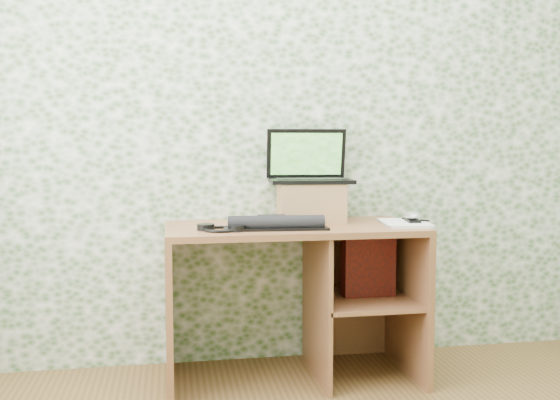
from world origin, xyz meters
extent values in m
plane|color=white|center=(0.00, 1.75, 1.30)|extent=(3.50, 0.00, 3.50)
cube|color=brown|center=(0.00, 1.44, 0.73)|extent=(1.20, 0.60, 0.03)
cube|color=brown|center=(-0.58, 1.44, 0.36)|extent=(0.03, 0.60, 0.72)
cube|color=brown|center=(0.58, 1.44, 0.36)|extent=(0.03, 0.60, 0.72)
cube|color=brown|center=(0.12, 1.44, 0.36)|extent=(0.02, 0.56, 0.72)
cube|color=brown|center=(0.35, 1.44, 0.38)|extent=(0.46, 0.56, 0.02)
cube|color=brown|center=(0.36, 1.73, 0.36)|extent=(0.48, 0.02, 0.72)
cube|color=olive|center=(0.12, 1.58, 0.85)|extent=(0.34, 0.29, 0.19)
cube|color=black|center=(0.12, 1.58, 0.95)|extent=(0.43, 0.31, 0.02)
cube|color=black|center=(0.12, 1.57, 0.96)|extent=(0.36, 0.18, 0.00)
cube|color=black|center=(0.12, 1.70, 1.09)|extent=(0.41, 0.10, 0.25)
cube|color=#255E1A|center=(0.12, 1.69, 1.09)|extent=(0.37, 0.08, 0.21)
cube|color=black|center=(-0.10, 1.40, 0.77)|extent=(0.43, 0.18, 0.03)
cube|color=black|center=(-0.10, 1.40, 0.78)|extent=(0.14, 0.14, 0.05)
cylinder|color=black|center=(-0.10, 1.29, 0.78)|extent=(0.44, 0.10, 0.07)
cube|color=black|center=(-0.10, 1.28, 0.76)|extent=(0.48, 0.13, 0.01)
torus|color=black|center=(-0.35, 1.31, 0.76)|extent=(0.22, 0.22, 0.01)
cylinder|color=black|center=(-0.42, 1.34, 0.76)|extent=(0.08, 0.08, 0.03)
cylinder|color=black|center=(-0.28, 1.27, 0.76)|extent=(0.08, 0.08, 0.03)
cube|color=silver|center=(0.54, 1.37, 0.76)|extent=(0.25, 0.33, 0.01)
ellipsoid|color=#B6B6B8|center=(0.57, 1.36, 0.78)|extent=(0.08, 0.12, 0.04)
cylinder|color=black|center=(0.61, 1.41, 0.77)|extent=(0.10, 0.12, 0.01)
cube|color=maroon|center=(0.38, 1.44, 0.54)|extent=(0.26, 0.09, 0.31)
camera|label=1|loc=(-0.57, -1.46, 1.13)|focal=40.00mm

